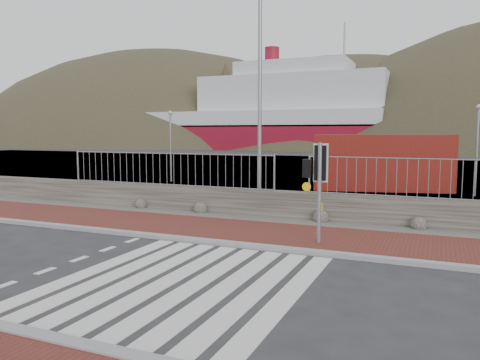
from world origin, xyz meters
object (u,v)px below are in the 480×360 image
at_px(ferry, 257,118).
at_px(traffic_signal_far, 318,171).
at_px(streetlight, 263,87).
at_px(shipping_container, 380,162).

bearing_deg(ferry, traffic_signal_far, -67.63).
height_order(ferry, streetlight, ferry).
bearing_deg(shipping_container, traffic_signal_far, -103.39).
xyz_separation_m(ferry, shipping_container, (26.37, -50.95, -3.98)).
distance_m(traffic_signal_far, shipping_container, 13.01).
xyz_separation_m(streetlight, shipping_container, (3.08, 8.88, -3.10)).
relative_size(ferry, streetlight, 6.28).
xyz_separation_m(traffic_signal_far, shipping_container, (0.05, 13.00, -0.53)).
height_order(ferry, shipping_container, ferry).
relative_size(traffic_signal_far, shipping_container, 0.40).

